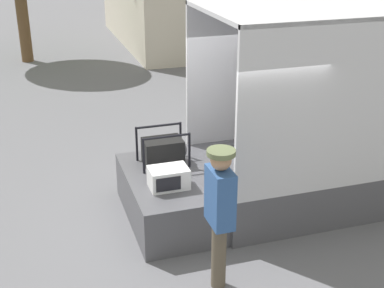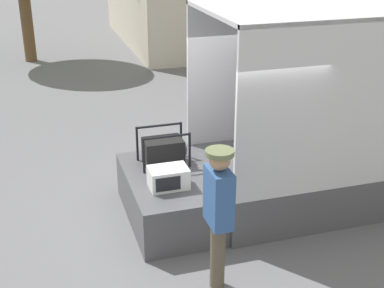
{
  "view_description": "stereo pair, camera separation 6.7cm",
  "coord_description": "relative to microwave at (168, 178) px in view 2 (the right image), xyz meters",
  "views": [
    {
      "loc": [
        -2.41,
        -6.81,
        4.19
      ],
      "look_at": [
        -0.3,
        -0.2,
        1.25
      ],
      "focal_mm": 50.0,
      "sensor_mm": 36.0,
      "label": 1
    },
    {
      "loc": [
        -2.34,
        -6.84,
        4.19
      ],
      "look_at": [
        -0.3,
        -0.2,
        1.25
      ],
      "focal_mm": 50.0,
      "sensor_mm": 36.0,
      "label": 2
    }
  ],
  "objects": [
    {
      "name": "microwave",
      "position": [
        0.0,
        0.0,
        0.0
      ],
      "size": [
        0.54,
        0.39,
        0.29
      ],
      "color": "white",
      "rests_on": "tailgate_deck"
    },
    {
      "name": "worker_person",
      "position": [
        0.23,
        -1.41,
        0.28
      ],
      "size": [
        0.33,
        0.44,
        1.83
      ],
      "color": "brown",
      "rests_on": "ground"
    },
    {
      "name": "portable_generator",
      "position": [
        0.15,
        0.78,
        0.06
      ],
      "size": [
        0.74,
        0.51,
        0.56
      ],
      "color": "black",
      "rests_on": "tailgate_deck"
    },
    {
      "name": "ground_plane",
      "position": [
        0.69,
        0.35,
        -0.85
      ],
      "size": [
        160.0,
        160.0,
        0.0
      ],
      "primitive_type": "plane",
      "color": "slate"
    },
    {
      "name": "tailgate_deck",
      "position": [
        0.09,
        0.35,
        -0.5
      ],
      "size": [
        1.21,
        2.05,
        0.7
      ],
      "primitive_type": "cube",
      "color": "#4C4C51",
      "rests_on": "ground"
    }
  ]
}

